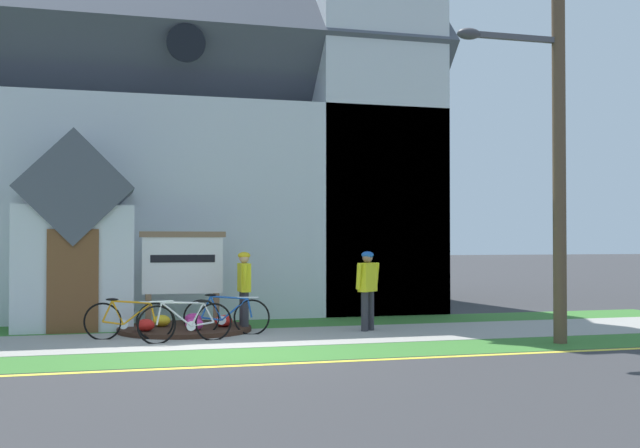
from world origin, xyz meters
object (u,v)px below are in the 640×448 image
Objects in this scene: bicycle_green at (226,316)px; utility_pole at (554,102)px; cyclist_in_orange_jersey at (368,285)px; roadside_conifer at (371,148)px; bicycle_white at (186,322)px; church_sign at (183,266)px; bicycle_red at (128,320)px; cyclist_in_yellow_jersey at (244,285)px.

utility_pole is at bearing -26.79° from bicycle_green.
cyclist_in_orange_jersey is 0.21× the size of roadside_conifer.
church_sign is at bearing 86.59° from bicycle_white.
cyclist_in_yellow_jersey is (2.34, 0.84, 0.58)m from bicycle_red.
utility_pole is (5.13, -3.39, 3.45)m from cyclist_in_yellow_jersey.
church_sign reaches higher than bicycle_red.
utility_pole is (6.46, -1.94, 4.03)m from bicycle_white.
roadside_conifer is (5.78, 7.98, 4.45)m from bicycle_green.
utility_pole reaches higher than church_sign.
roadside_conifer is (7.67, 8.25, 4.45)m from bicycle_red.
roadside_conifer reaches higher than bicycle_white.
church_sign is at bearing 148.94° from cyclist_in_yellow_jersey.
cyclist_in_orange_jersey is at bearing -21.31° from church_sign.
cyclist_in_yellow_jersey is at bearing 19.67° from bicycle_red.
church_sign is at bearing 53.60° from bicycle_red.
bicycle_red is at bearing -160.33° from cyclist_in_yellow_jersey.
bicycle_green is (0.87, 0.88, 0.00)m from bicycle_white.
cyclist_in_yellow_jersey is 0.20× the size of roadside_conifer.
bicycle_green reaches higher than bicycle_white.
bicycle_red is 8.87m from utility_pole.
cyclist_in_orange_jersey is at bearing 1.56° from bicycle_red.
bicycle_green is (0.74, -1.29, -0.95)m from church_sign.
cyclist_in_yellow_jersey is at bearing -31.06° from church_sign.
bicycle_white is 1.24m from bicycle_green.
cyclist_in_orange_jersey is 9.44m from roadside_conifer.
cyclist_in_orange_jersey is (3.78, 0.75, 0.59)m from bicycle_white.
cyclist_in_yellow_jersey is (1.32, 1.46, 0.58)m from bicycle_white.
bicycle_red is 0.21× the size of roadside_conifer.
bicycle_red reaches higher than bicycle_white.
utility_pole reaches higher than cyclist_in_yellow_jersey.
bicycle_white is 1.19m from bicycle_red.
utility_pole reaches higher than cyclist_in_orange_jersey.
cyclist_in_yellow_jersey reaches higher than bicycle_white.
roadside_conifer is (5.33, 7.41, 3.87)m from cyclist_in_yellow_jersey.
bicycle_green is at bearing 45.48° from bicycle_white.
bicycle_green is 1.02× the size of cyclist_in_orange_jersey.
bicycle_green is 1.90m from bicycle_red.
utility_pole is at bearing -33.47° from cyclist_in_yellow_jersey.
cyclist_in_yellow_jersey is 9.92m from roadside_conifer.
bicycle_red is 4.83m from cyclist_in_orange_jersey.
bicycle_green is at bearing 177.39° from cyclist_in_orange_jersey.
bicycle_red is at bearing 161.11° from utility_pole.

